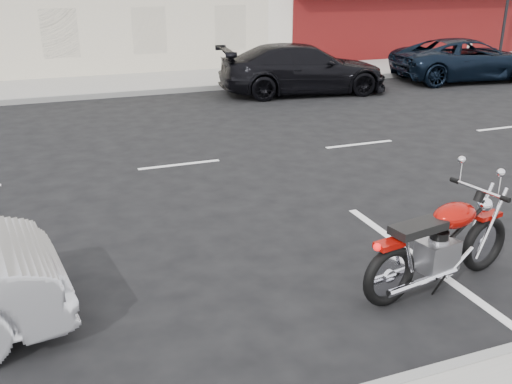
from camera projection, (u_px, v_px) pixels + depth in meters
ground at (274, 154)px, 11.73m from camera, size 120.00×120.00×0.00m
sidewalk_far at (18, 91)px, 17.64m from camera, size 80.00×3.40×0.15m
curb_far at (17, 101)px, 16.15m from camera, size 80.00×0.12×0.16m
fire_hydrant at (469, 52)px, 22.93m from camera, size 0.20×0.20×0.72m
motorcycle at (487, 231)px, 6.98m from camera, size 2.27×0.82×1.15m
suv_far at (467, 60)px, 19.56m from camera, size 5.34×2.94×1.42m
car_far at (303, 69)px, 17.41m from camera, size 5.39×2.76×1.50m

